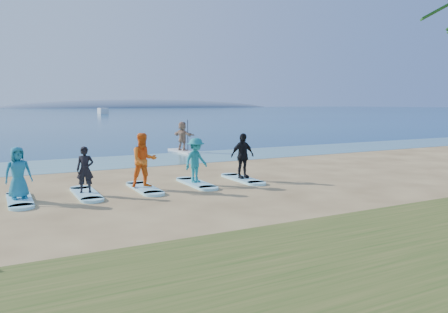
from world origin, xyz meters
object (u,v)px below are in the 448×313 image
surfboard_0 (20,200)px  student_1 (85,170)px  paddleboarder (183,136)px  student_3 (196,160)px  student_0 (18,173)px  surfboard_4 (242,179)px  surfboard_3 (196,183)px  boat_offshore_b (103,114)px  surfboard_1 (86,194)px  surfboard_2 (144,188)px  paddleboard (183,151)px  student_4 (242,156)px  student_2 (144,160)px

surfboard_0 → student_1: student_1 is taller
paddleboarder → student_3: (-3.71, -10.25, -0.09)m
student_0 → surfboard_4: student_0 is taller
surfboard_3 → surfboard_0: bearing=180.0°
boat_offshore_b → surfboard_4: 116.44m
surfboard_1 → surfboard_2: size_ratio=1.00×
paddleboarder → surfboard_2: size_ratio=0.81×
surfboard_2 → student_1: bearing=180.0°
student_1 → student_0: bearing=-160.4°
surfboard_2 → paddleboarder: bearing=60.9°
paddleboard → boat_offshore_b: (18.30, 104.45, -0.06)m
paddleboard → student_4: bearing=-102.2°
paddleboarder → surfboard_1: bearing=120.9°
paddleboard → student_4: (-1.72, -10.25, 0.91)m
surfboard_3 → student_1: bearing=180.0°
boat_offshore_b → surfboard_1: bearing=-101.3°
paddleboard → surfboard_2: paddleboard is taller
student_1 → student_4: 5.97m
boat_offshore_b → surfboard_3: (-22.02, -114.70, 0.04)m
surfboard_1 → student_4: (5.96, 0.00, 0.93)m
surfboard_2 → student_4: student_4 is taller
surfboard_0 → student_1: size_ratio=1.45×
student_0 → surfboard_3: size_ratio=0.73×
paddleboarder → surfboard_3: bearing=137.8°
paddleboarder → surfboard_1: (-7.69, -10.25, -0.96)m
surfboard_0 → surfboard_1: 1.99m
student_0 → surfboard_4: 8.00m
surfboard_2 → surfboard_3: (1.99, 0.00, 0.00)m
student_1 → student_4: bearing=19.6°
student_1 → student_3: (3.98, 0.00, 0.07)m
surfboard_1 → surfboard_2: 1.99m
boat_offshore_b → paddleboarder: bearing=-98.5°
paddleboarder → surfboard_0: (-9.68, -10.25, -0.96)m
boat_offshore_b → student_0: 118.07m
student_1 → paddleboard: bearing=72.7°
paddleboarder → boat_offshore_b: (18.30, 104.45, -1.01)m
student_1 → student_4: student_4 is taller
paddleboarder → student_4: 10.39m
boat_offshore_b → surfboard_0: (-27.98, -114.70, 0.04)m
student_3 → surfboard_4: (1.99, 0.00, -0.87)m
student_1 → student_3: bearing=19.6°
boat_offshore_b → student_4: (-20.03, -114.70, 0.97)m
boat_offshore_b → student_2: student_2 is taller
surfboard_0 → student_0: 0.85m
student_4 → student_1: bearing=176.3°
boat_offshore_b → student_0: student_0 is taller
surfboard_0 → surfboard_4: 7.95m
surfboard_1 → student_4: size_ratio=1.25×
surfboard_3 → student_3: 0.87m
surfboard_1 → student_3: student_3 is taller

